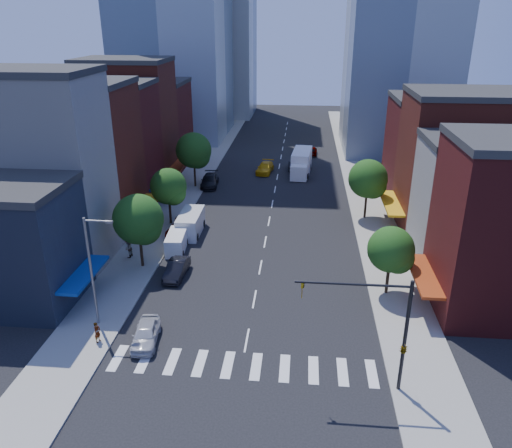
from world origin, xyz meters
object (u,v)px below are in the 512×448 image
at_px(parked_car_front, 146,334).
at_px(taxi, 265,168).
at_px(box_truck, 301,163).
at_px(pedestrian_near, 97,332).
at_px(parked_car_third, 182,228).
at_px(cargo_van_far, 190,224).
at_px(traffic_car_oncoming, 293,165).
at_px(pedestrian_far, 128,248).
at_px(parked_car_rear, 210,181).
at_px(traffic_car_far, 312,150).
at_px(cargo_van_near, 176,242).
at_px(parked_car_second, 177,269).

xyz_separation_m(parked_car_front, taxi, (5.43, 45.07, 0.02)).
relative_size(box_truck, pedestrian_near, 5.49).
bearing_deg(parked_car_third, box_truck, 64.47).
bearing_deg(pedestrian_near, parked_car_front, -70.29).
bearing_deg(cargo_van_far, taxi, 74.73).
distance_m(parked_car_front, traffic_car_oncoming, 48.26).
height_order(parked_car_front, pedestrian_far, pedestrian_far).
relative_size(parked_car_third, parked_car_rear, 1.02).
xyz_separation_m(parked_car_front, traffic_car_oncoming, (9.77, 47.26, -0.05)).
bearing_deg(parked_car_rear, traffic_car_far, 48.36).
height_order(cargo_van_near, pedestrian_far, pedestrian_far).
bearing_deg(pedestrian_near, parked_car_third, 8.20).
height_order(parked_car_second, pedestrian_far, pedestrian_far).
bearing_deg(parked_car_front, parked_car_second, 84.20).
distance_m(pedestrian_near, pedestrian_far, 14.27).
bearing_deg(parked_car_second, cargo_van_near, 106.13).
height_order(cargo_van_near, traffic_car_oncoming, cargo_van_near).
bearing_deg(box_truck, cargo_van_near, -108.69).
bearing_deg(cargo_van_far, parked_car_third, -167.15).
relative_size(parked_car_second, parked_car_third, 0.80).
relative_size(parked_car_front, pedestrian_far, 2.29).
relative_size(cargo_van_near, traffic_car_far, 1.03).
xyz_separation_m(traffic_car_oncoming, pedestrian_near, (-13.31, -47.71, 0.26)).
bearing_deg(parked_car_rear, taxi, 40.97).
bearing_deg(box_truck, traffic_car_oncoming, 125.31).
bearing_deg(parked_car_third, parked_car_rear, 92.21).
bearing_deg(cargo_van_far, traffic_car_oncoming, 67.51).
bearing_deg(traffic_car_oncoming, taxi, 24.38).
relative_size(parked_car_third, pedestrian_near, 3.52).
xyz_separation_m(parked_car_second, traffic_car_oncoming, (9.96, 36.88, -0.05)).
height_order(taxi, traffic_car_oncoming, taxi).
bearing_deg(box_truck, traffic_car_far, 86.37).
bearing_deg(parked_car_front, pedestrian_far, 106.67).
bearing_deg(parked_car_second, cargo_van_far, 97.11).
bearing_deg(parked_car_rear, cargo_van_far, -91.07).
relative_size(traffic_car_oncoming, box_truck, 0.48).
bearing_deg(cargo_van_near, taxi, 72.04).
distance_m(parked_car_third, cargo_van_far, 1.05).
height_order(parked_car_rear, traffic_car_far, parked_car_rear).
relative_size(cargo_van_far, traffic_car_oncoming, 1.34).
xyz_separation_m(cargo_van_near, box_truck, (12.65, 29.13, 0.74)).
xyz_separation_m(cargo_van_far, pedestrian_near, (-2.48, -20.84, -0.24)).
bearing_deg(cargo_van_far, traffic_car_far, 68.65).
distance_m(parked_car_rear, pedestrian_near, 38.08).
bearing_deg(pedestrian_far, taxi, 169.49).
height_order(cargo_van_near, taxi, cargo_van_near).
bearing_deg(traffic_car_far, parked_car_front, 80.17).
relative_size(parked_car_third, box_truck, 0.64).
height_order(traffic_car_far, pedestrian_far, pedestrian_far).
distance_m(parked_car_front, pedestrian_far, 14.86).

